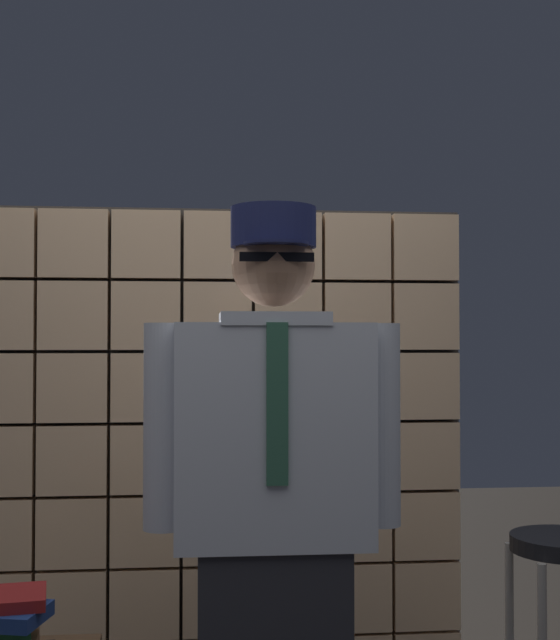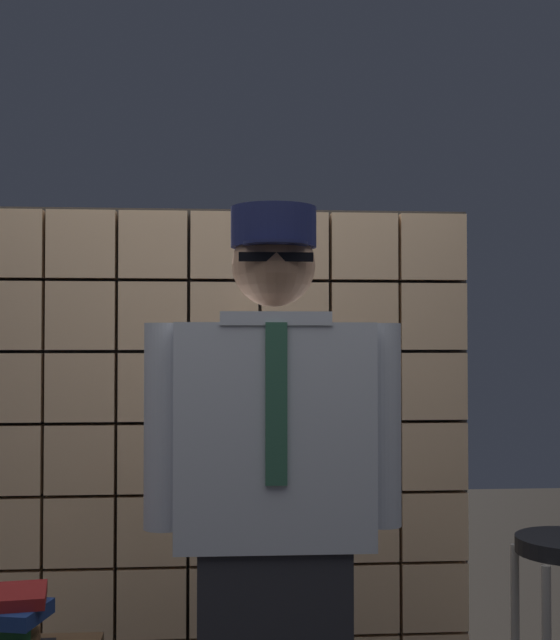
{
  "view_description": "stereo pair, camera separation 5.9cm",
  "coord_description": "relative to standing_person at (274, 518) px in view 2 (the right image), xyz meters",
  "views": [
    {
      "loc": [
        -0.09,
        -2.0,
        1.38
      ],
      "look_at": [
        0.14,
        0.29,
        1.45
      ],
      "focal_mm": 48.28,
      "sensor_mm": 36.0,
      "label": 1
    },
    {
      "loc": [
        -0.03,
        -2.0,
        1.38
      ],
      "look_at": [
        0.14,
        0.29,
        1.45
      ],
      "focal_mm": 48.28,
      "sensor_mm": 36.0,
      "label": 2
    }
  ],
  "objects": [
    {
      "name": "glass_block_wall",
      "position": [
        -0.12,
        1.02,
        0.03
      ],
      "size": [
        1.93,
        0.1,
        1.93
      ],
      "color": "#E0B78C",
      "rests_on": "ground"
    },
    {
      "name": "standing_person",
      "position": [
        0.0,
        0.0,
        0.0
      ],
      "size": [
        0.7,
        0.29,
        1.75
      ],
      "rotation": [
        0.0,
        0.0,
        -0.01
      ],
      "color": "#28282D",
      "rests_on": "ground"
    }
  ]
}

